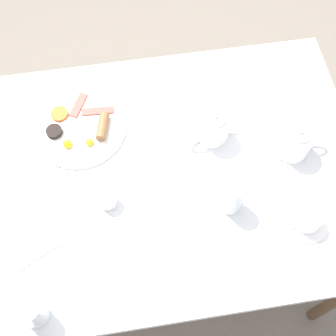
{
  "coord_description": "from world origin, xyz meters",
  "views": [
    {
      "loc": [
        -0.64,
        0.1,
        2.1
      ],
      "look_at": [
        0.0,
        0.0,
        0.8
      ],
      "focal_mm": 50.0,
      "sensor_mm": 36.0,
      "label": 1
    }
  ],
  "objects": [
    {
      "name": "ground_plane",
      "position": [
        0.0,
        0.0,
        0.0
      ],
      "size": [
        8.0,
        8.0,
        0.0
      ],
      "primitive_type": "plane",
      "color": "#70665B"
    },
    {
      "name": "table",
      "position": [
        0.0,
        0.0,
        0.71
      ],
      "size": [
        0.91,
        1.24,
        0.78
      ],
      "color": "silver",
      "rests_on": "ground_plane"
    },
    {
      "name": "breakfast_plate",
      "position": [
        0.2,
        0.26,
        0.79
      ],
      "size": [
        0.31,
        0.31,
        0.04
      ],
      "color": "white",
      "rests_on": "table"
    },
    {
      "name": "teapot_near",
      "position": [
        0.01,
        -0.41,
        0.83
      ],
      "size": [
        0.1,
        0.19,
        0.13
      ],
      "rotation": [
        0.0,
        0.0,
        1.67
      ],
      "color": "white",
      "rests_on": "table"
    },
    {
      "name": "teapot_far",
      "position": [
        0.11,
        -0.16,
        0.83
      ],
      "size": [
        0.1,
        0.19,
        0.13
      ],
      "rotation": [
        0.0,
        0.0,
        4.99
      ],
      "color": "white",
      "rests_on": "table"
    },
    {
      "name": "teacup_with_saucer_left",
      "position": [
        -0.23,
        -0.38,
        0.81
      ],
      "size": [
        0.13,
        0.13,
        0.07
      ],
      "color": "white",
      "rests_on": "table"
    },
    {
      "name": "water_glass_short",
      "position": [
        -0.14,
        -0.17,
        0.84
      ],
      "size": [
        0.07,
        0.07,
        0.13
      ],
      "color": "white",
      "rests_on": "table"
    },
    {
      "name": "wine_glass_spare",
      "position": [
        -0.38,
        0.42,
        0.84
      ],
      "size": [
        0.07,
        0.07,
        0.12
      ],
      "color": "white",
      "rests_on": "table"
    },
    {
      "name": "creamer_jug",
      "position": [
        -0.08,
        0.2,
        0.81
      ],
      "size": [
        0.08,
        0.06,
        0.05
      ],
      "color": "white",
      "rests_on": "table"
    },
    {
      "name": "napkin_folded",
      "position": [
        -0.19,
        0.43,
        0.78
      ],
      "size": [
        0.13,
        0.16,
        0.01
      ],
      "rotation": [
        0.0,
        0.0,
        2.04
      ],
      "color": "white",
      "rests_on": "table"
    },
    {
      "name": "fork_by_plate",
      "position": [
        -0.21,
        0.09,
        0.78
      ],
      "size": [
        0.16,
        0.07,
        0.0
      ],
      "rotation": [
        0.0,
        0.0,
        1.25
      ],
      "color": "silver",
      "rests_on": "table"
    },
    {
      "name": "knife_by_plate",
      "position": [
        0.24,
        -0.38,
        0.78
      ],
      "size": [
        0.17,
        0.11,
        0.0
      ],
      "rotation": [
        0.0,
        0.0,
        1.05
      ],
      "color": "silver",
      "rests_on": "table"
    },
    {
      "name": "spoon_for_tea",
      "position": [
        -0.34,
        -0.23,
        0.78
      ],
      "size": [
        0.03,
        0.16,
        0.0
      ],
      "rotation": [
        0.0,
        0.0,
        0.07
      ],
      "color": "silver",
      "rests_on": "table"
    }
  ]
}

